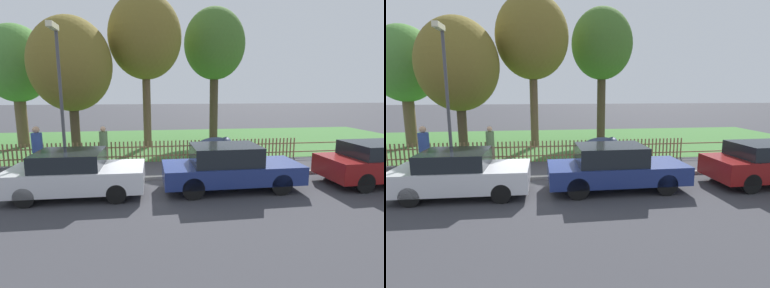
# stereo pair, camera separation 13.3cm
# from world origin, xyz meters

# --- Properties ---
(ground_plane) EXTENTS (120.00, 120.00, 0.00)m
(ground_plane) POSITION_xyz_m (0.00, 0.00, 0.00)
(ground_plane) COLOR #38383D
(kerb_stone) EXTENTS (34.36, 0.20, 0.12)m
(kerb_stone) POSITION_xyz_m (0.00, 0.10, 0.06)
(kerb_stone) COLOR gray
(kerb_stone) RESTS_ON ground
(grass_strip) EXTENTS (34.36, 10.74, 0.01)m
(grass_strip) POSITION_xyz_m (0.00, 8.23, 0.01)
(grass_strip) COLOR #3D7033
(grass_strip) RESTS_ON ground
(park_fence) EXTENTS (34.36, 0.05, 0.94)m
(park_fence) POSITION_xyz_m (0.00, 2.87, 0.47)
(park_fence) COLOR olive
(park_fence) RESTS_ON ground
(parked_car_black_saloon) EXTENTS (3.98, 1.85, 1.37)m
(parked_car_black_saloon) POSITION_xyz_m (-2.04, -1.24, 0.69)
(parked_car_black_saloon) COLOR silver
(parked_car_black_saloon) RESTS_ON ground
(parked_car_navy_estate) EXTENTS (4.40, 1.78, 1.45)m
(parked_car_navy_estate) POSITION_xyz_m (2.70, -1.27, 0.73)
(parked_car_navy_estate) COLOR navy
(parked_car_navy_estate) RESTS_ON ground
(parked_car_red_compact) EXTENTS (4.11, 1.97, 1.42)m
(parked_car_red_compact) POSITION_xyz_m (7.95, -1.36, 0.73)
(parked_car_red_compact) COLOR maroon
(parked_car_red_compact) RESTS_ON ground
(covered_motorcycle) EXTENTS (2.01, 0.80, 1.21)m
(covered_motorcycle) POSITION_xyz_m (3.00, 1.87, 0.73)
(covered_motorcycle) COLOR black
(covered_motorcycle) RESTS_ON ground
(tree_nearest_kerb) EXTENTS (3.58, 3.58, 6.64)m
(tree_nearest_kerb) POSITION_xyz_m (-6.89, 7.48, 4.51)
(tree_nearest_kerb) COLOR brown
(tree_nearest_kerb) RESTS_ON ground
(tree_behind_motorcycle) EXTENTS (3.82, 3.82, 6.56)m
(tree_behind_motorcycle) POSITION_xyz_m (-3.43, 4.83, 4.33)
(tree_behind_motorcycle) COLOR #473828
(tree_behind_motorcycle) RESTS_ON ground
(tree_mid_park) EXTENTS (3.91, 3.91, 8.22)m
(tree_mid_park) POSITION_xyz_m (0.05, 6.61, 5.93)
(tree_mid_park) COLOR brown
(tree_mid_park) RESTS_ON ground
(tree_far_left) EXTENTS (3.78, 3.78, 8.15)m
(tree_far_left) POSITION_xyz_m (4.27, 8.61, 5.90)
(tree_far_left) COLOR #473828
(tree_far_left) RESTS_ON ground
(pedestrian_near_fence) EXTENTS (0.47, 0.47, 1.87)m
(pedestrian_near_fence) POSITION_xyz_m (-3.92, 1.13, 1.06)
(pedestrian_near_fence) COLOR slate
(pedestrian_near_fence) RESTS_ON ground
(pedestrian_by_lamp) EXTENTS (0.47, 0.47, 1.67)m
(pedestrian_by_lamp) POSITION_xyz_m (-1.76, 2.50, 0.94)
(pedestrian_by_lamp) COLOR #7F6B51
(pedestrian_by_lamp) RESTS_ON ground
(street_lamp) EXTENTS (0.20, 0.79, 5.28)m
(street_lamp) POSITION_xyz_m (-2.81, 0.49, 3.36)
(street_lamp) COLOR #47474C
(street_lamp) RESTS_ON ground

